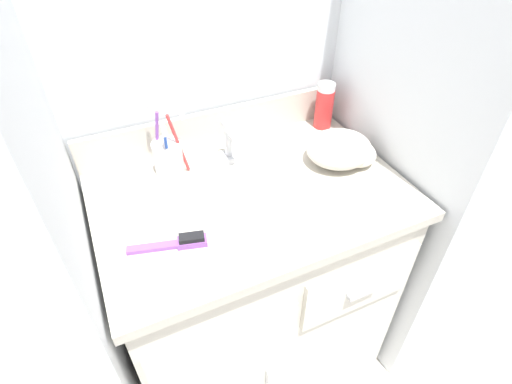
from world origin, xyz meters
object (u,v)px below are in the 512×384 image
at_px(toothbrush_cup, 168,156).
at_px(hand_towel, 343,150).
at_px(shaving_cream_can, 324,106).
at_px(hairbrush, 179,243).

height_order(toothbrush_cup, hand_towel, toothbrush_cup).
distance_m(toothbrush_cup, shaving_cream_can, 0.54).
distance_m(toothbrush_cup, hand_towel, 0.51).
xyz_separation_m(toothbrush_cup, shaving_cream_can, (0.53, 0.04, 0.02)).
height_order(toothbrush_cup, shaving_cream_can, toothbrush_cup).
bearing_deg(toothbrush_cup, hand_towel, -18.40).
xyz_separation_m(shaving_cream_can, hand_towel, (-0.05, -0.20, -0.04)).
xyz_separation_m(shaving_cream_can, hairbrush, (-0.59, -0.32, -0.07)).
xyz_separation_m(toothbrush_cup, hairbrush, (-0.06, -0.29, -0.04)).
relative_size(toothbrush_cup, hand_towel, 1.02).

